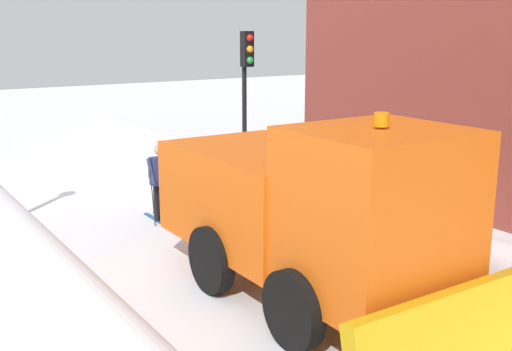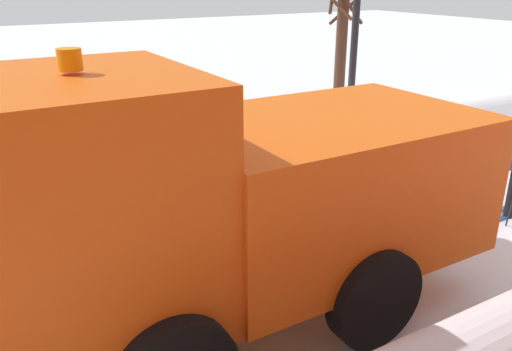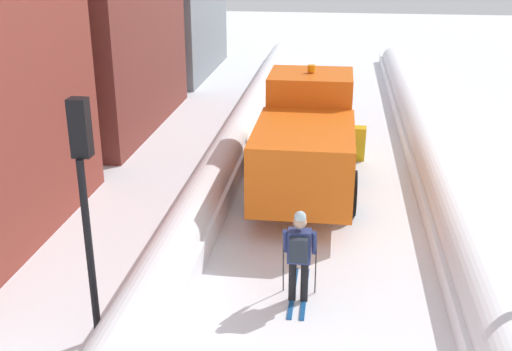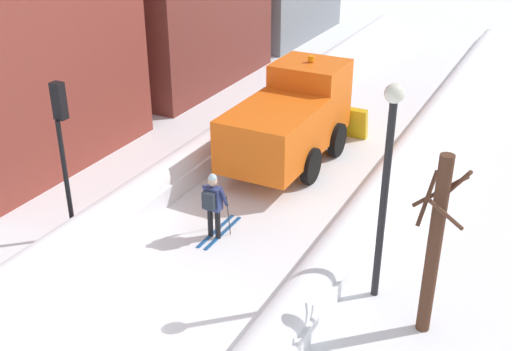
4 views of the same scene
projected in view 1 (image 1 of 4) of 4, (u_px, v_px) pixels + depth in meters
name	position (u px, v px, depth m)	size (l,w,h in m)	color
ground_plane	(311.00, 325.00, 9.01)	(80.00, 80.00, 0.00)	white
snowbank_left	(446.00, 258.00, 10.45)	(1.10, 36.00, 1.00)	white
plow_truck	(312.00, 209.00, 9.51)	(3.20, 5.98, 3.12)	orange
skier	(160.00, 177.00, 13.70)	(0.62, 1.80, 1.81)	black
traffic_light_pole	(246.00, 79.00, 16.23)	(0.28, 0.42, 4.10)	black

